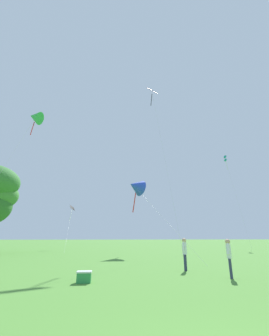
{
  "coord_description": "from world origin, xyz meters",
  "views": [
    {
      "loc": [
        -1.98,
        -2.18,
        1.75
      ],
      "look_at": [
        1.41,
        28.97,
        11.45
      ],
      "focal_mm": 24.02,
      "sensor_mm": 36.0,
      "label": 1
    }
  ],
  "objects_px": {
    "kite_red_high": "(153,97)",
    "kite_green_small": "(35,117)",
    "person_child_small": "(229,254)",
    "picnic_cooler": "(84,277)",
    "kite_blue_delta": "(136,186)",
    "kite_black_large": "(72,211)",
    "person_with_spool": "(185,251)",
    "kite_teal_box": "(226,159)"
  },
  "relations": [
    {
      "from": "kite_red_high",
      "to": "kite_green_small",
      "type": "height_order",
      "value": "kite_red_high"
    },
    {
      "from": "person_child_small",
      "to": "picnic_cooler",
      "type": "height_order",
      "value": "person_child_small"
    },
    {
      "from": "kite_green_small",
      "to": "picnic_cooler",
      "type": "height_order",
      "value": "kite_green_small"
    },
    {
      "from": "kite_blue_delta",
      "to": "kite_black_large",
      "type": "bearing_deg",
      "value": 125.46
    },
    {
      "from": "kite_red_high",
      "to": "picnic_cooler",
      "type": "bearing_deg",
      "value": -110.38
    },
    {
      "from": "person_child_small",
      "to": "person_with_spool",
      "type": "height_order",
      "value": "person_with_spool"
    },
    {
      "from": "kite_black_large",
      "to": "kite_blue_delta",
      "type": "bearing_deg",
      "value": -54.54
    },
    {
      "from": "kite_red_high",
      "to": "kite_teal_box",
      "type": "xyz_separation_m",
      "value": [
        17.14,
        12.21,
        -5.01
      ]
    },
    {
      "from": "kite_red_high",
      "to": "kite_teal_box",
      "type": "bearing_deg",
      "value": 35.46
    },
    {
      "from": "kite_red_high",
      "to": "person_with_spool",
      "type": "distance_m",
      "value": 25.87
    },
    {
      "from": "kite_red_high",
      "to": "kite_green_small",
      "type": "relative_size",
      "value": 1.56
    },
    {
      "from": "kite_teal_box",
      "to": "picnic_cooler",
      "type": "distance_m",
      "value": 42.04
    },
    {
      "from": "kite_black_large",
      "to": "picnic_cooler",
      "type": "relative_size",
      "value": 17.51
    },
    {
      "from": "person_child_small",
      "to": "picnic_cooler",
      "type": "distance_m",
      "value": 6.52
    },
    {
      "from": "kite_black_large",
      "to": "person_child_small",
      "type": "height_order",
      "value": "kite_black_large"
    },
    {
      "from": "kite_teal_box",
      "to": "picnic_cooler",
      "type": "relative_size",
      "value": 29.46
    },
    {
      "from": "kite_red_high",
      "to": "picnic_cooler",
      "type": "distance_m",
      "value": 29.01
    },
    {
      "from": "kite_black_large",
      "to": "kite_green_small",
      "type": "height_order",
      "value": "kite_green_small"
    },
    {
      "from": "kite_black_large",
      "to": "person_with_spool",
      "type": "height_order",
      "value": "kite_black_large"
    },
    {
      "from": "kite_teal_box",
      "to": "kite_green_small",
      "type": "relative_size",
      "value": 1.17
    },
    {
      "from": "kite_green_small",
      "to": "person_child_small",
      "type": "distance_m",
      "value": 22.72
    },
    {
      "from": "kite_red_high",
      "to": "kite_black_large",
      "type": "relative_size",
      "value": 2.25
    },
    {
      "from": "kite_black_large",
      "to": "kite_blue_delta",
      "type": "height_order",
      "value": "kite_blue_delta"
    },
    {
      "from": "kite_red_high",
      "to": "person_with_spool",
      "type": "xyz_separation_m",
      "value": [
        -1.54,
        -15.33,
        -20.78
      ]
    },
    {
      "from": "kite_blue_delta",
      "to": "picnic_cooler",
      "type": "bearing_deg",
      "value": -104.27
    },
    {
      "from": "kite_red_high",
      "to": "picnic_cooler",
      "type": "xyz_separation_m",
      "value": [
        -6.75,
        -18.16,
        -21.59
      ]
    },
    {
      "from": "kite_red_high",
      "to": "kite_black_large",
      "type": "bearing_deg",
      "value": 140.7
    },
    {
      "from": "kite_teal_box",
      "to": "person_child_small",
      "type": "xyz_separation_m",
      "value": [
        -17.42,
        -30.07,
        -15.79
      ]
    },
    {
      "from": "kite_black_large",
      "to": "picnic_cooler",
      "type": "height_order",
      "value": "kite_black_large"
    },
    {
      "from": "kite_teal_box",
      "to": "person_child_small",
      "type": "relative_size",
      "value": 10.51
    },
    {
      "from": "kite_black_large",
      "to": "picnic_cooler",
      "type": "xyz_separation_m",
      "value": [
        5.27,
        -28.0,
        -5.68
      ]
    },
    {
      "from": "kite_black_large",
      "to": "kite_green_small",
      "type": "xyz_separation_m",
      "value": [
        -2.17,
        -15.51,
        8.32
      ]
    },
    {
      "from": "kite_teal_box",
      "to": "person_with_spool",
      "type": "bearing_deg",
      "value": -124.16
    },
    {
      "from": "kite_blue_delta",
      "to": "picnic_cooler",
      "type": "xyz_separation_m",
      "value": [
        -3.86,
        -15.18,
        -7.2
      ]
    },
    {
      "from": "picnic_cooler",
      "to": "person_with_spool",
      "type": "bearing_deg",
      "value": 28.59
    },
    {
      "from": "kite_teal_box",
      "to": "kite_red_high",
      "type": "bearing_deg",
      "value": -144.54
    },
    {
      "from": "kite_red_high",
      "to": "kite_blue_delta",
      "type": "relative_size",
      "value": 2.02
    },
    {
      "from": "picnic_cooler",
      "to": "kite_black_large",
      "type": "bearing_deg",
      "value": 100.66
    },
    {
      "from": "kite_teal_box",
      "to": "kite_blue_delta",
      "type": "relative_size",
      "value": 1.52
    },
    {
      "from": "person_with_spool",
      "to": "picnic_cooler",
      "type": "xyz_separation_m",
      "value": [
        -5.2,
        -2.84,
        -0.81
      ]
    },
    {
      "from": "kite_green_small",
      "to": "picnic_cooler",
      "type": "distance_m",
      "value": 20.18
    },
    {
      "from": "kite_teal_box",
      "to": "person_with_spool",
      "type": "distance_m",
      "value": 36.82
    }
  ]
}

